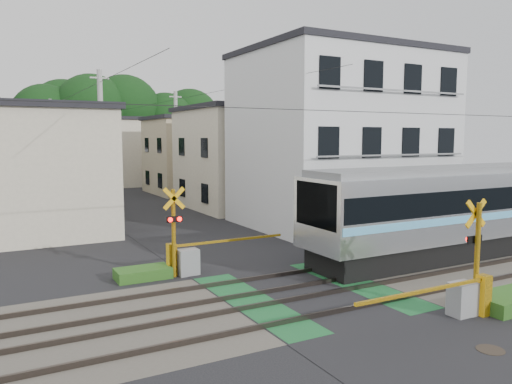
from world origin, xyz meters
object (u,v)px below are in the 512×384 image
crossing_signal_far (185,255)px  pedestrian (95,184)px  manhole_cover (490,350)px  apartment_block (339,139)px  crossing_signal_near (467,290)px

crossing_signal_far → pedestrian: 26.96m
manhole_cover → pedestrian: bearing=92.9°
apartment_block → pedestrian: apartment_block is taller
crossing_signal_near → pedestrian: bearing=95.3°
crossing_signal_far → manhole_cover: (3.82, -9.06, -0.70)m
manhole_cover → apartment_block: bearing=64.0°
crossing_signal_near → manhole_cover: crossing_signal_near is taller
crossing_signal_far → pedestrian: size_ratio=2.80×
apartment_block → manhole_cover: bearing=-116.0°
manhole_cover → crossing_signal_far: bearing=112.9°
pedestrian → manhole_cover: pedestrian is taller
crossing_signal_near → manhole_cover: (-1.35, -1.75, -0.70)m
pedestrian → manhole_cover: (1.84, -35.94, -0.83)m
crossing_signal_far → apartment_block: size_ratio=0.46×
crossing_signal_near → manhole_cover: 2.32m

